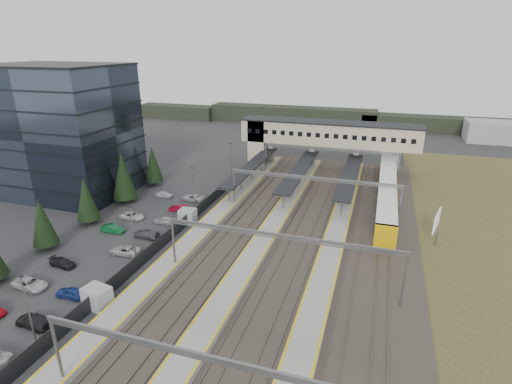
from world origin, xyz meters
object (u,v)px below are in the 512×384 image
(office_building, at_px, (62,130))
(relay_cabin_near, at_px, (97,297))
(train, at_px, (387,189))
(footbridge, at_px, (316,135))
(billboard, at_px, (437,221))
(relay_cabin_far, at_px, (188,216))

(office_building, relative_size, relay_cabin_near, 7.46)
(train, bearing_deg, footbridge, 134.92)
(billboard, bearing_deg, footbridge, 127.52)
(footbridge, bearing_deg, office_building, -145.53)
(relay_cabin_far, bearing_deg, relay_cabin_near, -88.55)
(relay_cabin_far, bearing_deg, footbridge, 68.21)
(office_building, bearing_deg, footbridge, 34.47)
(office_building, bearing_deg, relay_cabin_far, -12.84)
(footbridge, relative_size, train, 0.94)
(train, height_order, billboard, billboard)
(office_building, distance_m, footbridge, 53.18)
(relay_cabin_near, relative_size, relay_cabin_far, 1.24)
(office_building, height_order, train, office_building)
(office_building, xyz_separation_m, train, (60.00, 13.65, -9.98))
(train, bearing_deg, office_building, -167.18)
(office_building, relative_size, train, 0.56)
(office_building, xyz_separation_m, relay_cabin_far, (29.06, -6.62, -11.02))
(train, relative_size, billboard, 8.31)
(relay_cabin_near, relative_size, billboard, 0.63)
(relay_cabin_far, xyz_separation_m, train, (30.94, 20.28, 1.04))
(relay_cabin_near, height_order, billboard, billboard)
(relay_cabin_far, xyz_separation_m, billboard, (38.12, 6.03, 1.73))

